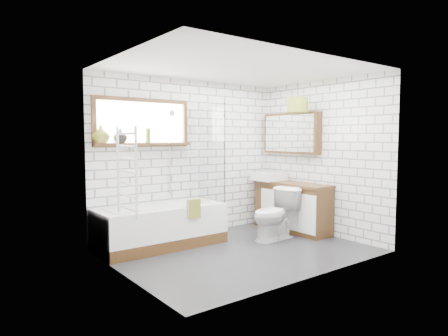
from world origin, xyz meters
TOP-DOWN VIEW (x-y plane):
  - floor at (0.00, 0.00)m, footprint 3.40×2.60m
  - ceiling at (0.00, 0.00)m, footprint 3.40×2.60m
  - wall_back at (0.00, 1.30)m, footprint 3.40×0.01m
  - wall_front at (0.00, -1.30)m, footprint 3.40×0.01m
  - wall_left at (-1.70, 0.00)m, footprint 0.01×2.60m
  - wall_right at (1.70, 0.00)m, footprint 0.01×2.60m
  - window at (-0.85, 1.26)m, footprint 1.52×0.16m
  - towel_radiator at (-1.66, 0.00)m, footprint 0.06×0.52m
  - mirror_cabinet at (1.62, 0.60)m, footprint 0.16×1.20m
  - shower_riser at (-0.40, 1.26)m, footprint 0.02×0.02m
  - bathtub at (-0.77, 0.89)m, footprint 1.84×0.81m
  - shower_screen at (0.13, 0.89)m, footprint 0.02×0.72m
  - towel_green at (-0.46, 0.49)m, footprint 0.20×0.05m
  - towel_beige at (-0.48, 0.49)m, footprint 0.19×0.05m
  - vanity at (1.47, 0.42)m, footprint 0.46×1.43m
  - basin at (1.41, 0.92)m, footprint 0.51×0.44m
  - tap at (1.57, 0.92)m, footprint 0.04×0.04m
  - toilet at (0.81, 0.16)m, footprint 0.52×0.82m
  - vase_olive at (-1.50, 1.23)m, footprint 0.26×0.26m
  - vase_dark at (-1.22, 1.23)m, footprint 0.24×0.24m
  - bottle at (-0.78, 1.23)m, footprint 0.08×0.08m
  - pendant at (1.36, 0.22)m, footprint 0.33×0.33m

SIDE VIEW (x-z plane):
  - floor at x=0.00m, z-range -0.01..0.00m
  - bathtub at x=-0.77m, z-range 0.00..0.59m
  - toilet at x=0.81m, z-range 0.00..0.80m
  - vanity at x=1.47m, z-range 0.00..0.82m
  - towel_green at x=-0.46m, z-range 0.44..0.71m
  - towel_beige at x=-0.48m, z-range 0.45..0.69m
  - basin at x=1.41m, z-range 0.82..0.97m
  - tap at x=1.57m, z-range 0.87..1.05m
  - towel_radiator at x=-1.66m, z-range 0.70..1.70m
  - wall_back at x=0.00m, z-range 0.00..2.50m
  - wall_front at x=0.00m, z-range 0.00..2.50m
  - wall_left at x=-1.70m, z-range 0.00..2.50m
  - wall_right at x=1.70m, z-range 0.00..2.50m
  - shower_screen at x=0.13m, z-range 0.59..2.09m
  - shower_riser at x=-0.40m, z-range 0.70..2.00m
  - vase_dark at x=-1.22m, z-range 1.48..1.69m
  - bottle at x=-0.78m, z-range 1.48..1.70m
  - vase_olive at x=-1.50m, z-range 1.48..1.73m
  - mirror_cabinet at x=1.62m, z-range 1.30..2.00m
  - window at x=-0.85m, z-range 1.46..2.14m
  - pendant at x=1.36m, z-range 1.98..2.22m
  - ceiling at x=0.00m, z-range 2.50..2.51m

